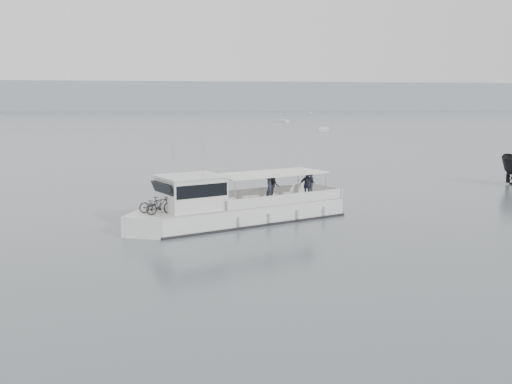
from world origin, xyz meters
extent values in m
plane|color=#50585E|center=(0.00, 0.00, 0.00)|extent=(1400.00, 1400.00, 0.00)
cube|color=#939EA8|center=(0.00, 560.00, 14.00)|extent=(1400.00, 90.00, 28.00)
cube|color=white|center=(2.23, -2.73, 0.41)|extent=(11.13, 7.19, 1.18)
cube|color=white|center=(-2.73, -5.00, 0.41)|extent=(2.69, 2.69, 1.18)
cube|color=beige|center=(2.23, -2.73, 1.00)|extent=(11.13, 7.19, 0.05)
cube|color=black|center=(2.23, -2.73, 0.05)|extent=(11.34, 7.36, 0.16)
cube|color=white|center=(3.14, -0.78, 1.27)|extent=(6.65, 3.11, 0.55)
cube|color=white|center=(4.30, -3.33, 1.27)|extent=(6.65, 3.11, 0.55)
cube|color=white|center=(7.15, -0.48, 1.27)|extent=(1.29, 2.68, 0.55)
cube|color=white|center=(-0.74, -4.10, 1.82)|extent=(3.67, 3.44, 1.64)
cube|color=black|center=(-2.03, -4.68, 1.96)|extent=(1.41, 2.28, 1.05)
cube|color=black|center=(-0.74, -4.10, 2.09)|extent=(3.52, 3.40, 0.64)
cube|color=white|center=(-0.74, -4.10, 2.68)|extent=(3.91, 3.68, 0.09)
cube|color=white|center=(3.56, -2.13, 2.50)|extent=(6.76, 5.05, 0.07)
cylinder|color=silver|center=(1.44, -4.50, 1.75)|extent=(0.07, 0.07, 1.50)
cylinder|color=silver|center=(0.38, -2.18, 1.75)|extent=(0.07, 0.07, 1.50)
cylinder|color=silver|center=(6.73, -2.08, 1.75)|extent=(0.07, 0.07, 1.50)
cylinder|color=silver|center=(5.67, 0.24, 1.75)|extent=(0.07, 0.07, 1.50)
cylinder|color=silver|center=(-1.58, -3.58, 3.86)|extent=(0.04, 0.04, 2.36)
cylinder|color=silver|center=(-0.15, -4.52, 3.68)|extent=(0.04, 0.04, 2.00)
cylinder|color=white|center=(1.66, -4.76, 0.45)|extent=(0.29, 0.29, 0.45)
cylinder|color=white|center=(3.31, -4.00, 0.45)|extent=(0.29, 0.29, 0.45)
cylinder|color=white|center=(4.97, -3.24, 0.45)|extent=(0.29, 0.29, 0.45)
cylinder|color=white|center=(6.62, -2.49, 0.45)|extent=(0.29, 0.29, 0.45)
imported|color=black|center=(-2.55, -4.52, 1.41)|extent=(1.64, 1.14, 0.82)
imported|color=black|center=(-2.25, -5.18, 1.43)|extent=(1.48, 0.97, 0.86)
imported|color=#2A2C38|center=(3.40, -3.10, 1.76)|extent=(0.50, 0.63, 1.53)
imported|color=#2A2C38|center=(3.95, -1.25, 1.76)|extent=(0.62, 0.77, 1.53)
imported|color=#2A2C38|center=(5.77, -1.72, 1.76)|extent=(0.94, 0.49, 1.53)
imported|color=#2A2C38|center=(6.22, -0.51, 1.76)|extent=(0.64, 1.03, 1.53)
cube|color=white|center=(36.73, 170.48, 0.30)|extent=(5.57, 6.25, 0.75)
cube|color=white|center=(36.73, 170.48, 0.62)|extent=(2.79, 2.86, 0.45)
cylinder|color=silver|center=(36.73, 170.48, 4.10)|extent=(0.08, 0.08, 7.01)
cube|color=white|center=(96.17, 376.48, 0.30)|extent=(4.05, 4.73, 0.75)
cube|color=white|center=(96.17, 376.48, 0.62)|extent=(2.06, 2.13, 0.45)
cube|color=white|center=(34.10, 100.57, 0.30)|extent=(4.13, 6.83, 0.75)
cube|color=white|center=(34.10, 100.57, 0.62)|extent=(2.48, 2.75, 0.45)
cylinder|color=silver|center=(34.10, 100.57, 4.18)|extent=(0.08, 0.08, 7.16)
camera|label=1|loc=(-1.53, -32.34, 6.20)|focal=40.00mm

